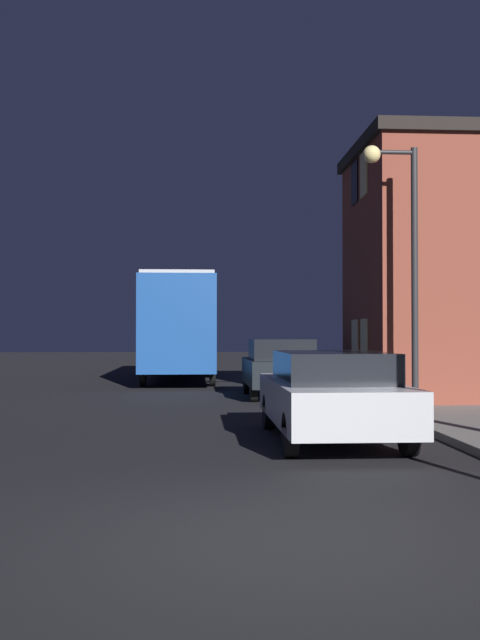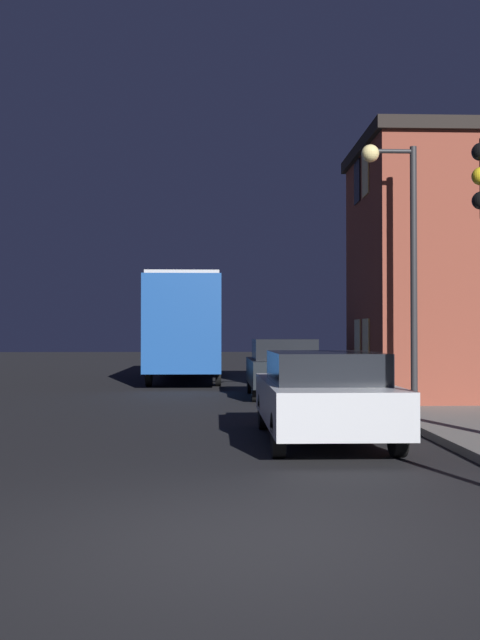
{
  "view_description": "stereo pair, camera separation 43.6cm",
  "coord_description": "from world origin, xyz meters",
  "px_view_note": "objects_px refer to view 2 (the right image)",
  "views": [
    {
      "loc": [
        -0.72,
        -5.96,
        1.72
      ],
      "look_at": [
        0.28,
        10.38,
        2.03
      ],
      "focal_mm": 40.0,
      "sensor_mm": 36.0,
      "label": 1
    },
    {
      "loc": [
        -0.29,
        -5.98,
        1.72
      ],
      "look_at": [
        0.28,
        10.38,
        2.03
      ],
      "focal_mm": 40.0,
      "sensor_mm": 36.0,
      "label": 2
    }
  ],
  "objects_px": {
    "bus": "(187,321)",
    "car_near_lane": "(323,394)",
    "streetlamp": "(399,234)",
    "car_mid_lane": "(283,367)"
  },
  "relations": [
    {
      "from": "bus",
      "to": "car_near_lane",
      "type": "relative_size",
      "value": 2.08
    },
    {
      "from": "bus",
      "to": "car_near_lane",
      "type": "xyz_separation_m",
      "value": [
        2.75,
        -15.04,
        -1.43
      ]
    },
    {
      "from": "streetlamp",
      "to": "bus",
      "type": "xyz_separation_m",
      "value": [
        -4.85,
        11.76,
        -1.59
      ]
    },
    {
      "from": "car_mid_lane",
      "to": "bus",
      "type": "bearing_deg",
      "value": 111.61
    },
    {
      "from": "bus",
      "to": "car_mid_lane",
      "type": "distance_m",
      "value": 7.88
    },
    {
      "from": "streetlamp",
      "to": "car_mid_lane",
      "type": "xyz_separation_m",
      "value": [
        -1.99,
        4.54,
        -2.95
      ]
    },
    {
      "from": "streetlamp",
      "to": "bus",
      "type": "bearing_deg",
      "value": 112.41
    },
    {
      "from": "streetlamp",
      "to": "car_mid_lane",
      "type": "height_order",
      "value": "streetlamp"
    },
    {
      "from": "bus",
      "to": "car_near_lane",
      "type": "bearing_deg",
      "value": -79.65
    },
    {
      "from": "car_mid_lane",
      "to": "car_near_lane",
      "type": "bearing_deg",
      "value": -90.83
    }
  ]
}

